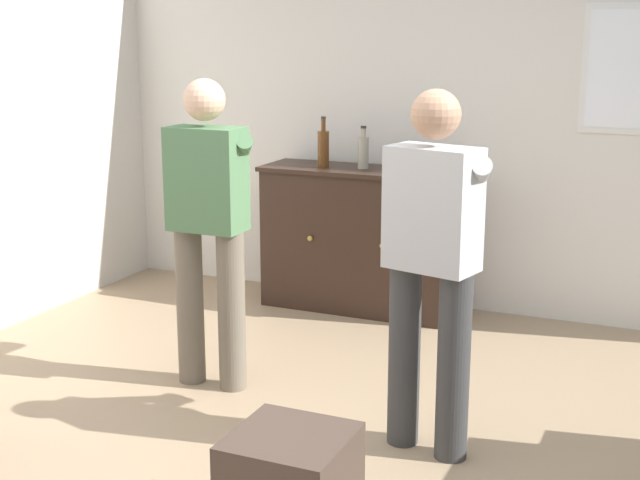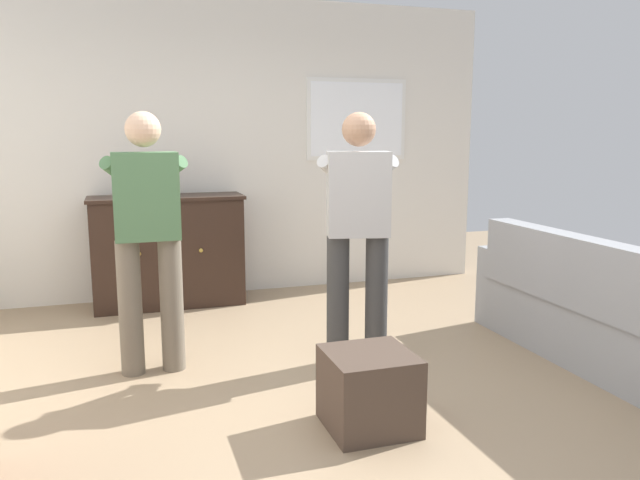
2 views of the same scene
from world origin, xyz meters
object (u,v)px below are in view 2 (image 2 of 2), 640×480
Objects in this scene: bottle_wine_green at (169,183)px; person_standing_left at (148,230)px; couch at (610,323)px; sideboard_cabinet at (168,251)px; ottoman at (369,390)px; person_standing_right at (358,227)px; bottle_liquor_amber at (136,182)px.

bottle_wine_green is 0.17× the size of person_standing_left.
sideboard_cabinet is (-2.59, 2.54, 0.17)m from couch.
bottle_wine_green is at bearing 105.69° from ottoman.
person_standing_left is 1.00× the size of person_standing_right.
person_standing_right is (-1.50, 0.67, 0.60)m from couch.
bottle_wine_green is 0.84× the size of bottle_liquor_amber.
ottoman is (-1.78, -0.24, -0.13)m from couch.
couch is at bearing -23.91° from person_standing_right.
bottle_wine_green is (0.03, 0.01, 0.61)m from sideboard_cabinet.
person_standing_left is 1.35m from person_standing_right.
person_standing_right is at bearing -60.59° from bottle_wine_green.
bottle_wine_green reaches higher than couch.
bottle_wine_green is 0.17× the size of person_standing_right.
person_standing_right reaches higher than bottle_liquor_amber.
bottle_liquor_amber is (-0.28, -0.05, 0.02)m from bottle_wine_green.
ottoman is 1.74m from person_standing_left.
person_standing_left and person_standing_right have the same top height.
bottle_wine_green is at bearing 21.07° from sideboard_cabinet.
person_standing_left reaches higher than bottle_wine_green.
couch is 8.53× the size of bottle_wine_green.
person_standing_left is at bearing 168.14° from person_standing_right.
sideboard_cabinet is 0.61m from bottle_wine_green.
couch is 3.04m from person_standing_left.
bottle_wine_green is (-2.57, 2.55, 0.78)m from couch.
bottle_liquor_amber is at bearing -170.56° from bottle_wine_green.
couch is at bearing -44.86° from bottle_wine_green.
couch is 3.70m from bottle_wine_green.
bottle_liquor_amber is 1.58m from person_standing_left.
bottle_liquor_amber reaches higher than ottoman.
person_standing_left is at bearing -99.17° from bottle_wine_green.
sideboard_cabinet is 0.80× the size of person_standing_left.
sideboard_cabinet reaches higher than ottoman.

